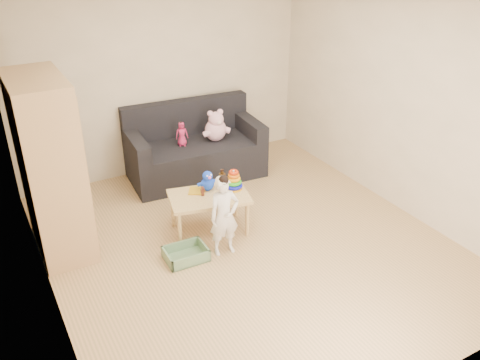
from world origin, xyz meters
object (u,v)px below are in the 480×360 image
wardrobe (50,167)px  toddler (224,217)px  sofa (196,159)px  play_table (210,213)px

wardrobe → toddler: bearing=-33.7°
sofa → toddler: toddler is taller
sofa → play_table: size_ratio=2.04×
sofa → wardrobe: bearing=-153.2°
wardrobe → sofa: size_ratio=1.06×
sofa → play_table: bearing=-104.1°
wardrobe → toddler: size_ratio=2.16×
play_table → toddler: bearing=-95.7°
toddler → wardrobe: bearing=150.7°
play_table → toddler: 0.49m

